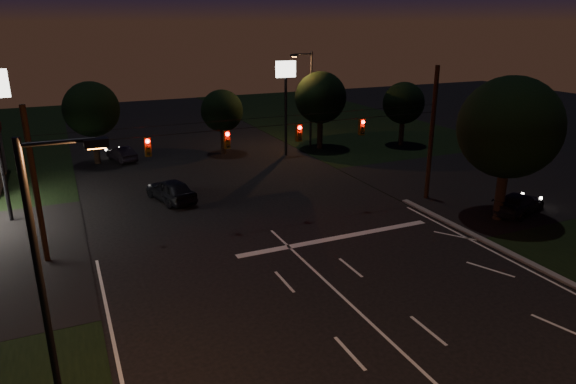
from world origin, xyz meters
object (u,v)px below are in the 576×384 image
tree_right_near (508,128)px  car_oncoming_b (122,154)px  utility_pole_right (426,198)px  car_cross (519,204)px  car_oncoming_a (171,190)px

tree_right_near → car_oncoming_b: 31.23m
utility_pole_right → car_cross: size_ratio=1.98×
utility_pole_right → car_oncoming_a: bearing=157.8°
car_oncoming_a → car_oncoming_b: car_oncoming_a is taller
car_cross → car_oncoming_b: bearing=22.4°
car_oncoming_a → utility_pole_right: bearing=141.5°
car_oncoming_a → car_oncoming_b: bearing=-98.3°
tree_right_near → car_oncoming_a: bearing=147.1°
car_oncoming_a → car_cross: bearing=133.7°
utility_pole_right → car_cross: bearing=-54.1°
car_oncoming_b → tree_right_near: bearing=113.6°
car_oncoming_a → tree_right_near: bearing=130.9°
tree_right_near → car_oncoming_a: 21.71m
utility_pole_right → tree_right_near: 7.61m
tree_right_near → car_oncoming_b: tree_right_near is taller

